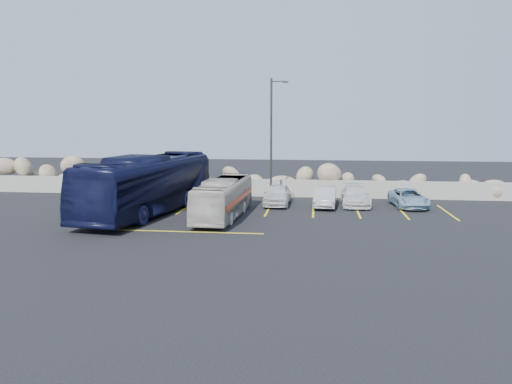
# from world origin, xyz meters

# --- Properties ---
(ground) EXTENTS (90.00, 90.00, 0.00)m
(ground) POSITION_xyz_m (0.00, 0.00, 0.00)
(ground) COLOR black
(ground) RESTS_ON ground
(seawall) EXTENTS (60.00, 0.40, 1.20)m
(seawall) POSITION_xyz_m (0.00, 12.00, 0.60)
(seawall) COLOR gray
(seawall) RESTS_ON ground
(riprap_pile) EXTENTS (54.00, 2.80, 2.60)m
(riprap_pile) POSITION_xyz_m (0.00, 13.20, 1.30)
(riprap_pile) COLOR #887059
(riprap_pile) RESTS_ON ground
(parking_lines) EXTENTS (18.16, 9.36, 0.01)m
(parking_lines) POSITION_xyz_m (4.64, 5.57, 0.01)
(parking_lines) COLOR yellow
(parking_lines) RESTS_ON ground
(lamppost) EXTENTS (1.14, 0.18, 8.00)m
(lamppost) POSITION_xyz_m (2.56, 9.50, 4.30)
(lamppost) COLOR #302D2A
(lamppost) RESTS_ON ground
(vintage_bus) EXTENTS (2.17, 7.89, 2.18)m
(vintage_bus) POSITION_xyz_m (0.36, 4.00, 1.09)
(vintage_bus) COLOR #BDB7AB
(vintage_bus) RESTS_ON ground
(tour_coach) EXTENTS (4.69, 12.48, 3.39)m
(tour_coach) POSITION_xyz_m (-4.16, 4.72, 1.70)
(tour_coach) COLOR black
(tour_coach) RESTS_ON ground
(car_a) EXTENTS (1.68, 3.93, 1.33)m
(car_a) POSITION_xyz_m (3.01, 8.42, 0.66)
(car_a) COLOR silver
(car_a) RESTS_ON ground
(car_b) EXTENTS (1.50, 3.79, 1.23)m
(car_b) POSITION_xyz_m (6.01, 8.11, 0.61)
(car_b) COLOR #B3B3B8
(car_b) RESTS_ON ground
(car_c) EXTENTS (1.73, 4.23, 1.23)m
(car_c) POSITION_xyz_m (7.92, 8.83, 0.61)
(car_c) COLOR silver
(car_c) RESTS_ON ground
(car_d) EXTENTS (2.18, 4.17, 1.12)m
(car_d) POSITION_xyz_m (11.16, 8.66, 0.56)
(car_d) COLOR #84A2BB
(car_d) RESTS_ON ground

